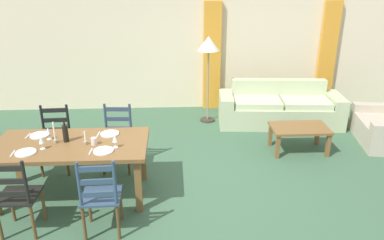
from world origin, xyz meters
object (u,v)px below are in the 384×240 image
(dining_chair_near_right, at_px, (101,196))
(wine_glass_near_right, at_px, (115,139))
(dining_table, at_px, (71,150))
(coffee_cup_primary, at_px, (94,141))
(couch, at_px, (279,109))
(standing_lamp, at_px, (209,49))
(wine_glass_near_left, at_px, (41,141))
(wine_glass_far_left, at_px, (48,131))
(dining_chair_far_left, at_px, (56,139))
(coffee_table, at_px, (299,131))
(wine_bottle, at_px, (65,133))
(dining_chair_near_left, at_px, (16,196))
(dining_chair_far_right, at_px, (118,138))

(dining_chair_near_right, distance_m, wine_glass_near_right, 0.75)
(dining_table, relative_size, coffee_cup_primary, 21.11)
(couch, xyz_separation_m, standing_lamp, (-1.36, 0.18, 1.12))
(wine_glass_near_left, height_order, wine_glass_far_left, same)
(dining_chair_far_left, bearing_deg, wine_glass_near_right, -41.47)
(coffee_table, bearing_deg, wine_bottle, -162.12)
(dining_chair_near_right, bearing_deg, dining_chair_near_left, 176.59)
(dining_chair_near_right, relative_size, coffee_table, 1.07)
(dining_chair_near_left, distance_m, wine_bottle, 0.95)
(dining_chair_near_right, height_order, wine_glass_far_left, dining_chair_near_right)
(dining_chair_far_left, distance_m, coffee_table, 3.74)
(dining_chair_near_right, height_order, coffee_table, dining_chair_near_right)
(dining_chair_near_left, bearing_deg, dining_chair_far_left, 89.75)
(wine_glass_near_right, relative_size, coffee_table, 0.18)
(dining_chair_far_left, bearing_deg, dining_chair_near_right, -59.34)
(dining_table, height_order, coffee_table, dining_table)
(wine_bottle, relative_size, coffee_table, 0.35)
(dining_chair_near_left, distance_m, wine_glass_far_left, 0.96)
(dining_chair_near_right, xyz_separation_m, wine_bottle, (-0.54, 0.84, 0.39))
(dining_table, bearing_deg, standing_lamp, 52.48)
(dining_chair_far_right, xyz_separation_m, wine_glass_near_left, (-0.76, -0.87, 0.38))
(dining_chair_near_left, xyz_separation_m, dining_chair_far_left, (0.01, 1.47, 0.00))
(coffee_table, bearing_deg, dining_chair_near_left, -153.29)
(standing_lamp, bearing_deg, dining_table, -127.52)
(wine_glass_far_left, height_order, couch, wine_glass_far_left)
(dining_chair_far_left, distance_m, coffee_cup_primary, 1.11)
(dining_chair_far_left, xyz_separation_m, wine_glass_far_left, (0.12, -0.60, 0.38))
(dining_chair_far_left, height_order, wine_glass_near_right, dining_chair_far_left)
(dining_chair_far_right, distance_m, wine_glass_near_right, 0.96)
(dining_chair_near_right, relative_size, wine_bottle, 3.04)
(wine_glass_near_left, bearing_deg, dining_chair_far_right, 49.07)
(dining_chair_near_left, relative_size, wine_bottle, 3.04)
(dining_chair_near_right, distance_m, standing_lamp, 3.75)
(couch, relative_size, coffee_table, 2.59)
(dining_table, distance_m, couch, 4.07)
(wine_bottle, bearing_deg, standing_lamp, 51.06)
(dining_chair_near_left, bearing_deg, wine_glass_far_left, 81.48)
(wine_glass_near_left, distance_m, coffee_table, 3.84)
(dining_chair_near_right, height_order, standing_lamp, standing_lamp)
(dining_chair_near_left, relative_size, dining_chair_near_right, 1.00)
(dining_chair_far_right, bearing_deg, coffee_cup_primary, -101.85)
(dining_chair_near_left, xyz_separation_m, couch, (3.73, 3.09, -0.19))
(standing_lamp, bearing_deg, dining_chair_far_left, -142.66)
(coffee_cup_primary, bearing_deg, dining_chair_near_left, -136.82)
(dining_table, relative_size, dining_chair_far_left, 1.98)
(dining_table, distance_m, wine_glass_far_left, 0.38)
(dining_chair_far_left, distance_m, wine_glass_near_left, 0.96)
(wine_bottle, xyz_separation_m, couch, (3.36, 2.30, -0.58))
(dining_chair_near_left, xyz_separation_m, dining_chair_near_right, (0.91, -0.05, 0.00))
(dining_chair_far_right, xyz_separation_m, wine_glass_near_right, (0.11, -0.88, 0.38))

